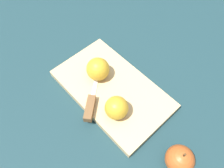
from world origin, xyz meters
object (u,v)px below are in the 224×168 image
apple_half_right (98,69)px  knife (90,106)px  apple_half_left (117,108)px  apple_whole (180,159)px

apple_half_right → knife: apple_half_right is taller
apple_half_left → apple_half_right: size_ratio=0.93×
apple_whole → apple_half_right: bearing=-15.7°
knife → apple_whole: size_ratio=1.86×
knife → apple_whole: bearing=-115.1°
apple_half_left → knife: apple_half_left is taller
apple_half_left → apple_whole: 0.20m
apple_half_left → apple_half_right: apple_half_right is taller
apple_half_left → knife: 0.08m
apple_half_right → knife: size_ratio=0.45×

